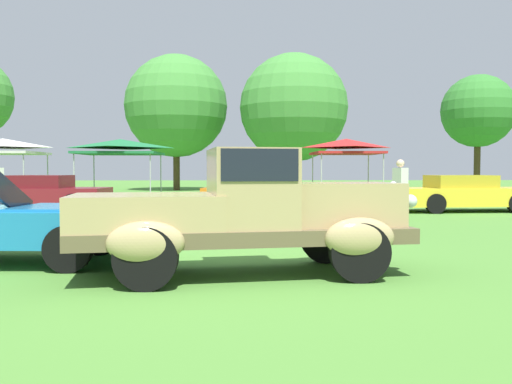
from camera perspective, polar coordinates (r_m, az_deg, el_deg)
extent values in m
plane|color=#4C8433|center=(7.82, -2.31, -8.11)|extent=(120.00, 120.00, 0.00)
cube|color=brown|center=(7.33, -1.52, -4.39)|extent=(4.60, 2.06, 0.20)
cube|color=tan|center=(7.61, 8.41, -1.29)|extent=(1.78, 1.32, 0.60)
ellipsoid|color=silver|center=(7.92, 14.21, -1.34)|extent=(0.23, 0.54, 0.68)
cube|color=tan|center=(7.30, -0.59, 0.47)|extent=(1.25, 1.51, 1.04)
cube|color=black|center=(7.30, -0.59, 2.82)|extent=(1.16, 1.53, 0.40)
cube|color=tan|center=(7.22, -11.42, -2.15)|extent=(2.11, 1.67, 0.48)
ellipsoid|color=tan|center=(8.35, 7.28, -3.57)|extent=(0.96, 0.49, 0.52)
ellipsoid|color=tan|center=(6.99, 10.85, -4.76)|extent=(0.96, 0.49, 0.52)
ellipsoid|color=tan|center=(7.96, -11.30, -3.89)|extent=(0.96, 0.49, 0.52)
ellipsoid|color=tan|center=(6.53, -11.53, -5.28)|extent=(0.96, 0.49, 0.52)
sphere|color=silver|center=(8.34, 13.26, -0.59)|extent=(0.18, 0.18, 0.18)
sphere|color=silver|center=(7.54, 15.93, -0.93)|extent=(0.18, 0.18, 0.18)
cylinder|color=black|center=(8.37, 7.27, -4.80)|extent=(0.76, 0.24, 0.76)
cylinder|color=black|center=(7.02, 10.84, -6.22)|extent=(0.76, 0.24, 0.76)
cylinder|color=black|center=(7.99, -11.29, -5.17)|extent=(0.76, 0.24, 0.76)
cylinder|color=black|center=(6.56, -11.51, -6.84)|extent=(0.76, 0.24, 0.76)
cube|color=#1E7AB7|center=(8.67, -18.17, -2.06)|extent=(1.82, 1.53, 0.20)
cube|color=black|center=(9.03, -24.14, -0.57)|extent=(0.12, 1.25, 0.82)
cube|color=silver|center=(8.45, -11.74, -5.43)|extent=(0.18, 1.65, 0.12)
cylinder|color=black|center=(9.41, -15.93, -4.37)|extent=(0.66, 0.20, 0.66)
cylinder|color=black|center=(7.95, -19.16, -5.65)|extent=(0.66, 0.20, 0.66)
cube|color=maroon|center=(19.49, -21.22, -0.46)|extent=(4.17, 1.99, 0.60)
cube|color=maroon|center=(19.54, -21.68, 1.01)|extent=(1.89, 1.58, 0.44)
cylinder|color=black|center=(18.33, -18.69, -1.16)|extent=(0.64, 0.22, 0.64)
cube|color=orange|center=(18.22, 1.00, -0.48)|extent=(4.33, 2.25, 0.60)
cube|color=#BB5914|center=(18.22, 0.48, 1.09)|extent=(2.01, 1.69, 0.44)
cylinder|color=black|center=(17.39, 4.84, -1.22)|extent=(0.64, 0.22, 0.64)
cylinder|color=black|center=(17.62, -3.25, -1.17)|extent=(0.64, 0.22, 0.64)
cube|color=yellow|center=(19.49, 21.15, -0.46)|extent=(4.66, 1.94, 0.60)
cube|color=gold|center=(19.39, 20.69, 1.02)|extent=(2.09, 1.56, 0.44)
cylinder|color=black|center=(18.22, 18.36, -1.17)|extent=(0.64, 0.22, 0.64)
cylinder|color=#9E998E|center=(15.48, 14.68, -1.34)|extent=(0.16, 0.16, 0.86)
cylinder|color=#9E998E|center=(15.32, 15.12, -1.39)|extent=(0.16, 0.16, 0.86)
cube|color=silver|center=(15.37, 14.93, 1.35)|extent=(0.36, 0.46, 0.60)
sphere|color=beige|center=(15.37, 14.95, 2.92)|extent=(0.22, 0.22, 0.22)
cylinder|color=#B7B7BC|center=(25.99, -21.05, 1.39)|extent=(0.05, 0.05, 2.05)
cylinder|color=#B7B7BC|center=(23.41, -23.24, 1.26)|extent=(0.05, 0.05, 2.05)
cube|color=silver|center=(25.20, -25.07, 3.74)|extent=(3.05, 3.05, 0.10)
pyramid|color=silver|center=(25.22, -25.08, 4.69)|extent=(2.99, 2.99, 0.38)
cylinder|color=#B7B7BC|center=(25.30, -9.97, 1.49)|extent=(0.05, 0.05, 2.05)
cylinder|color=#B7B7BC|center=(22.28, -11.06, 1.36)|extent=(0.05, 0.05, 2.05)
cylinder|color=#B7B7BC|center=(25.90, -16.67, 1.45)|extent=(0.05, 0.05, 2.05)
cylinder|color=#B7B7BC|center=(22.96, -18.59, 1.31)|extent=(0.05, 0.05, 2.05)
cube|color=#1E703D|center=(24.07, -14.10, 3.97)|extent=(3.39, 3.39, 0.10)
pyramid|color=#1E703D|center=(24.08, -14.11, 4.97)|extent=(3.32, 3.32, 0.38)
cylinder|color=#B7B7BC|center=(24.86, 11.73, 1.46)|extent=(0.05, 0.05, 2.05)
cylinder|color=#B7B7BC|center=(22.42, 13.26, 1.35)|extent=(0.05, 0.05, 2.05)
cylinder|color=#B7B7BC|center=(24.38, 5.97, 1.48)|extent=(0.05, 0.05, 2.05)
cylinder|color=#B7B7BC|center=(21.89, 6.89, 1.37)|extent=(0.05, 0.05, 2.05)
cube|color=red|center=(23.36, 9.48, 4.06)|extent=(2.80, 2.80, 0.10)
pyramid|color=red|center=(23.37, 9.49, 5.09)|extent=(2.74, 2.74, 0.38)
cylinder|color=#47331E|center=(36.54, -8.36, 3.11)|extent=(0.44, 0.44, 3.73)
sphere|color=#428938|center=(36.77, -8.40, 8.93)|extent=(6.78, 6.78, 6.78)
cylinder|color=#47331E|center=(33.88, 3.97, 2.89)|extent=(0.44, 0.44, 3.39)
sphere|color=#428938|center=(34.09, 3.99, 8.84)|extent=(6.69, 6.69, 6.69)
cylinder|color=#47331E|center=(41.01, 22.23, 3.12)|extent=(0.44, 0.44, 4.08)
sphere|color=#337A2D|center=(41.20, 22.31, 7.89)|extent=(5.05, 5.05, 5.05)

